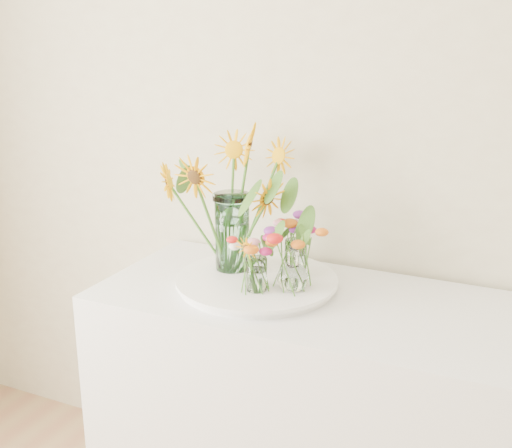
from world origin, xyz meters
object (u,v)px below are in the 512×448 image
small_vase_a (257,275)px  small_vase_b (293,269)px  mason_jar (232,232)px  small_vase_c (296,258)px  counter (323,431)px  tray (257,283)px

small_vase_a → small_vase_b: small_vase_b is taller
mason_jar → small_vase_c: bearing=9.0°
counter → small_vase_b: (-0.10, -0.03, 0.54)m
counter → mason_jar: mason_jar is taller
counter → tray: tray is taller
small_vase_b → small_vase_a: bearing=-149.1°
counter → small_vase_c: (-0.13, 0.08, 0.53)m
small_vase_a → small_vase_b: size_ratio=0.77×
mason_jar → small_vase_a: size_ratio=2.41×
small_vase_a → tray: bearing=114.5°
tray → small_vase_a: (0.04, -0.09, 0.07)m
counter → small_vase_b: size_ratio=10.28×
counter → small_vase_c: small_vase_c is taller
tray → small_vase_a: bearing=-65.5°
counter → small_vase_a: 0.57m
counter → tray: size_ratio=2.94×
mason_jar → counter: bearing=-7.9°
tray → mason_jar: mason_jar is taller
small_vase_b → small_vase_c: small_vase_b is taller
small_vase_c → counter: bearing=-30.4°
small_vase_a → small_vase_c: 0.17m
counter → mason_jar: size_ratio=5.53×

